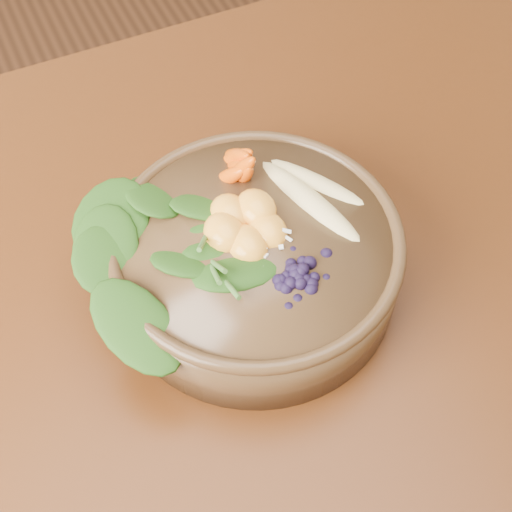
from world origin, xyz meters
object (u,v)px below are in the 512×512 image
Objects in this scene: dining_table at (295,270)px; carrot_cluster at (240,140)px; kale_heap at (179,213)px; stoneware_bowl at (256,261)px; mandarin_cluster at (245,216)px; blueberry_pile at (303,261)px; banana_halves at (314,182)px.

carrot_cluster is at bearing 137.06° from dining_table.
carrot_cluster reaches higher than kale_heap.
mandarin_cluster is at bearing 101.91° from stoneware_bowl.
mandarin_cluster is at bearing 108.98° from blueberry_pile.
kale_heap is at bearing -169.49° from carrot_cluster.
kale_heap is (-0.07, 0.05, 0.07)m from stoneware_bowl.
dining_table is 0.20m from banana_halves.
stoneware_bowl is 1.75× the size of banana_halves.
stoneware_bowl is 0.14m from carrot_cluster.
mandarin_cluster is at bearing 170.25° from banana_halves.
carrot_cluster reaches higher than banana_halves.
stoneware_bowl is 1.53× the size of kale_heap.
mandarin_cluster is 0.09m from blueberry_pile.
dining_table is 10.61× the size of blueberry_pile.
banana_halves is (0.06, -0.07, -0.03)m from carrot_cluster.
carrot_cluster is at bearing 74.56° from stoneware_bowl.
mandarin_cluster is (-0.00, 0.02, 0.06)m from stoneware_bowl.
carrot_cluster reaches higher than stoneware_bowl.
carrot_cluster reaches higher than dining_table.
mandarin_cluster is (-0.09, -0.03, 0.20)m from dining_table.
mandarin_cluster is at bearing -129.81° from carrot_cluster.
banana_halves is at bearing 56.74° from blueberry_pile.
banana_halves is 1.24× the size of blueberry_pile.
stoneware_bowl is at bearing -148.38° from dining_table.
dining_table is 0.24m from carrot_cluster.
kale_heap is 0.15m from blueberry_pile.
stoneware_bowl is at bearing -177.26° from banana_halves.
stoneware_bowl is at bearing 111.11° from blueberry_pile.
dining_table is 0.26m from kale_heap.
stoneware_bowl is 3.15× the size of mandarin_cluster.
banana_halves is 0.12m from blueberry_pile.
dining_table is 7.48× the size of kale_heap.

